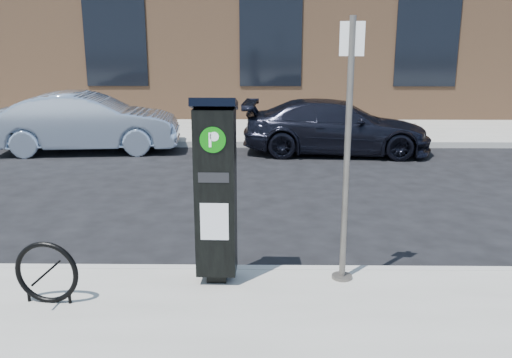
{
  "coord_description": "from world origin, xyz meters",
  "views": [
    {
      "loc": [
        -0.23,
        -5.91,
        2.75
      ],
      "look_at": [
        -0.32,
        0.5,
        1.09
      ],
      "focal_mm": 38.0,
      "sensor_mm": 36.0,
      "label": 1
    }
  ],
  "objects_px": {
    "car_dark": "(336,127)",
    "parking_kiosk": "(216,189)",
    "bike_rack": "(47,273)",
    "sign_pole": "(347,156)",
    "car_silver": "(87,122)"
  },
  "relations": [
    {
      "from": "car_dark",
      "to": "parking_kiosk",
      "type": "bearing_deg",
      "value": 167.21
    },
    {
      "from": "parking_kiosk",
      "to": "car_dark",
      "type": "distance_m",
      "value": 7.98
    },
    {
      "from": "parking_kiosk",
      "to": "bike_rack",
      "type": "bearing_deg",
      "value": -160.1
    },
    {
      "from": "bike_rack",
      "to": "car_dark",
      "type": "distance_m",
      "value": 9.1
    },
    {
      "from": "parking_kiosk",
      "to": "sign_pole",
      "type": "relative_size",
      "value": 0.72
    },
    {
      "from": "car_silver",
      "to": "bike_rack",
      "type": "bearing_deg",
      "value": -171.0
    },
    {
      "from": "car_silver",
      "to": "car_dark",
      "type": "height_order",
      "value": "car_silver"
    },
    {
      "from": "car_silver",
      "to": "sign_pole",
      "type": "bearing_deg",
      "value": -151.46
    },
    {
      "from": "sign_pole",
      "to": "car_dark",
      "type": "xyz_separation_m",
      "value": [
        0.9,
        7.57,
        -0.9
      ]
    },
    {
      "from": "parking_kiosk",
      "to": "car_dark",
      "type": "height_order",
      "value": "parking_kiosk"
    },
    {
      "from": "parking_kiosk",
      "to": "car_silver",
      "type": "relative_size",
      "value": 0.45
    },
    {
      "from": "bike_rack",
      "to": "car_silver",
      "type": "xyz_separation_m",
      "value": [
        -2.2,
        8.31,
        0.27
      ]
    },
    {
      "from": "parking_kiosk",
      "to": "car_silver",
      "type": "height_order",
      "value": "parking_kiosk"
    },
    {
      "from": "bike_rack",
      "to": "car_dark",
      "type": "relative_size",
      "value": 0.15
    },
    {
      "from": "parking_kiosk",
      "to": "sign_pole",
      "type": "height_order",
      "value": "sign_pole"
    }
  ]
}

